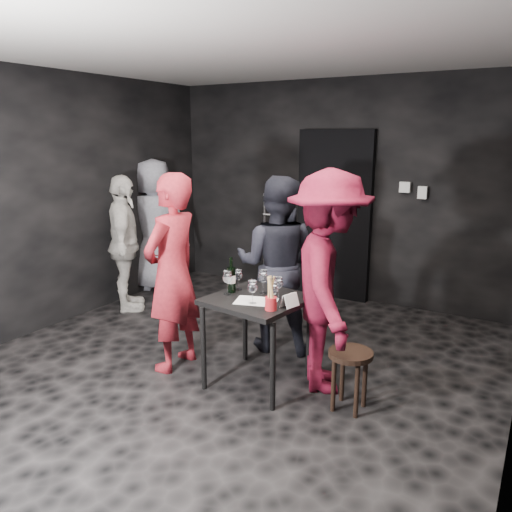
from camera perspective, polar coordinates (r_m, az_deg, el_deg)
The scene contains 25 objects.
floor at distance 4.55m, azimuth -3.46°, elevation -12.88°, with size 4.50×5.00×0.02m, color black.
ceiling at distance 4.13m, azimuth -4.04°, elevation 22.95°, with size 4.50×5.00×0.02m, color silver.
wall_back at distance 6.33m, azimuth 9.21°, elevation 7.31°, with size 4.50×0.04×2.70m, color black.
wall_left at distance 5.70m, azimuth -22.88°, elevation 5.72°, with size 0.04×5.00×2.70m, color black.
doorway at distance 6.32m, azimuth 8.91°, elevation 4.56°, with size 0.95×0.10×2.10m, color black.
wallbox_upper at distance 6.02m, azimuth 16.68°, elevation 7.55°, with size 0.12×0.06×0.12m, color #B7B7B2.
wallbox_lower at distance 5.98m, azimuth 18.51°, elevation 6.90°, with size 0.10×0.06×0.14m, color #B7B7B2.
hand_truck at distance 6.59m, azimuth 2.24°, elevation -2.20°, with size 0.43×0.36×1.30m.
tasting_table at distance 4.09m, azimuth 0.17°, elevation -6.07°, with size 0.72×0.72×0.75m.
stool at distance 3.87m, azimuth 10.72°, elevation -12.00°, with size 0.33×0.33×0.47m.
server_red at distance 4.35m, azimuth -9.61°, elevation -0.25°, with size 0.73×0.48×2.00m, color #AA212C.
woman_black at distance 4.72m, azimuth 2.41°, elevation 0.18°, with size 0.91×0.50×1.87m, color black.
man_maroon at distance 3.96m, azimuth 8.33°, elevation -0.60°, with size 1.38×0.64×2.13m, color maroon.
bystander_cream at distance 5.98m, azimuth -14.84°, elevation 1.82°, with size 1.00×0.48×1.70m, color silver.
bystander_grey at distance 6.70m, azimuth -11.47°, elevation 4.61°, with size 0.99×0.54×2.02m, color gray.
tasting_mat at distance 3.96m, azimuth 0.04°, elevation -5.17°, with size 0.33×0.22×0.00m, color white.
wine_glass_a at distance 4.11m, azimuth -3.27°, elevation -2.93°, with size 0.08×0.08×0.22m, color white, non-canonical shape.
wine_glass_b at distance 4.24m, azimuth -2.03°, elevation -2.60°, with size 0.07×0.07×0.19m, color white, non-canonical shape.
wine_glass_c at distance 4.13m, azimuth 0.82°, elevation -2.81°, with size 0.08×0.08×0.22m, color white, non-canonical shape.
wine_glass_d at distance 3.88m, azimuth -0.40°, elevation -4.00°, with size 0.08×0.08×0.21m, color white, non-canonical shape.
wine_glass_e at distance 3.83m, azimuth 1.95°, elevation -4.22°, with size 0.08×0.08×0.22m, color white, non-canonical shape.
wine_glass_f at distance 4.00m, azimuth 2.57°, elevation -3.53°, with size 0.08×0.08×0.20m, color white, non-canonical shape.
wine_bottle at distance 4.16m, azimuth -2.84°, elevation -2.64°, with size 0.07×0.07×0.30m.
breadstick_cup at distance 3.74m, azimuth 1.72°, elevation -4.34°, with size 0.09×0.09×0.28m.
reserved_card at distance 3.84m, azimuth 3.65°, elevation -5.02°, with size 0.09×0.14×0.11m, color white, non-canonical shape.
Camera 1 is at (2.30, -3.36, 2.03)m, focal length 35.00 mm.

